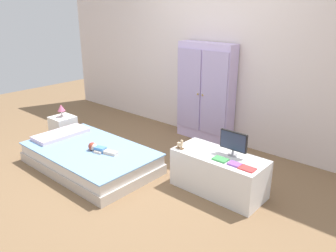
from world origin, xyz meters
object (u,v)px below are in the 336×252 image
(nightstand, at_px, (63,128))
(table_lamp, at_px, (61,108))
(tv_stand, at_px, (219,173))
(bed, at_px, (90,158))
(book_purple, at_px, (235,164))
(wardrobe, at_px, (205,93))
(book_red, at_px, (247,169))
(rocking_horse_toy, at_px, (180,144))
(doll, at_px, (97,148))
(tv_monitor, at_px, (233,142))
(book_green, at_px, (220,159))

(nightstand, xyz_separation_m, table_lamp, (-0.00, 0.00, 0.30))
(table_lamp, height_order, tv_stand, table_lamp)
(bed, distance_m, book_purple, 1.80)
(table_lamp, bearing_deg, wardrobe, 40.96)
(nightstand, distance_m, book_red, 2.94)
(bed, relative_size, rocking_horse_toy, 14.68)
(doll, height_order, nightstand, doll)
(doll, height_order, tv_stand, tv_stand)
(doll, xyz_separation_m, book_purple, (1.57, 0.44, 0.14))
(bed, xyz_separation_m, table_lamp, (-1.07, 0.31, 0.34))
(book_red, bearing_deg, tv_monitor, 146.43)
(bed, height_order, book_green, book_green)
(table_lamp, height_order, book_red, table_lamp)
(tv_monitor, height_order, rocking_horse_toy, tv_monitor)
(nightstand, height_order, book_purple, book_purple)
(book_red, bearing_deg, wardrobe, 137.92)
(tv_stand, bearing_deg, wardrobe, 131.23)
(bed, bearing_deg, doll, 3.24)
(book_purple, bearing_deg, book_red, 0.00)
(tv_stand, distance_m, book_purple, 0.34)
(tv_stand, bearing_deg, tv_monitor, 35.93)
(bed, distance_m, book_green, 1.65)
(doll, relative_size, tv_monitor, 1.29)
(bed, xyz_separation_m, book_green, (1.56, 0.45, 0.31))
(rocking_horse_toy, distance_m, book_purple, 0.64)
(doll, distance_m, table_lamp, 1.26)
(nightstand, distance_m, wardrobe, 2.15)
(table_lamp, bearing_deg, book_purple, 2.99)
(table_lamp, height_order, wardrobe, wardrobe)
(wardrobe, height_order, book_purple, wardrobe)
(nightstand, relative_size, wardrobe, 0.24)
(book_green, distance_m, book_red, 0.30)
(nightstand, height_order, tv_monitor, tv_monitor)
(bed, relative_size, table_lamp, 8.84)
(wardrobe, bearing_deg, nightstand, -139.04)
(bed, xyz_separation_m, doll, (0.14, 0.01, 0.16))
(doll, relative_size, book_green, 2.62)
(rocking_horse_toy, bearing_deg, book_green, 5.74)
(wardrobe, relative_size, book_red, 9.19)
(rocking_horse_toy, height_order, book_green, rocking_horse_toy)
(book_green, xyz_separation_m, book_red, (0.30, 0.00, -0.00))
(book_red, bearing_deg, nightstand, -177.15)
(bed, relative_size, tv_monitor, 5.40)
(tv_stand, bearing_deg, book_red, -15.18)
(doll, distance_m, tv_monitor, 1.60)
(wardrobe, xyz_separation_m, rocking_horse_toy, (0.58, -1.27, -0.23))
(tv_monitor, relative_size, book_red, 1.97)
(doll, bearing_deg, tv_stand, 22.11)
(wardrobe, bearing_deg, tv_monitor, -43.88)
(tv_monitor, bearing_deg, doll, -156.76)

